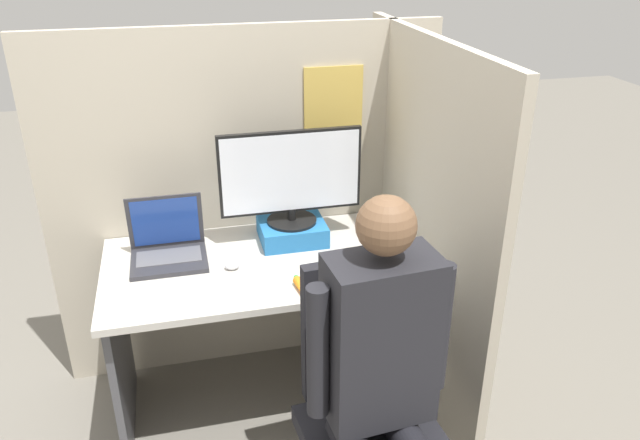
% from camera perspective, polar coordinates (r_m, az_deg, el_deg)
% --- Properties ---
extents(cubicle_panel_back, '(1.81, 0.05, 1.66)m').
position_cam_1_polar(cubicle_panel_back, '(2.94, -6.59, 1.28)').
color(cubicle_panel_back, '#B7AD99').
rests_on(cubicle_panel_back, ground).
extents(cubicle_panel_right, '(0.04, 1.37, 1.66)m').
position_cam_1_polar(cubicle_panel_right, '(2.70, 9.09, -1.27)').
color(cubicle_panel_right, '#B7AD99').
rests_on(cubicle_panel_right, ground).
extents(desk, '(1.31, 0.72, 0.75)m').
position_cam_1_polar(desk, '(2.74, -5.26, -7.30)').
color(desk, beige).
rests_on(desk, ground).
extents(paper_box, '(0.29, 0.25, 0.09)m').
position_cam_1_polar(paper_box, '(2.78, -2.57, -0.97)').
color(paper_box, '#236BAD').
rests_on(paper_box, desk).
extents(monitor, '(0.62, 0.22, 0.42)m').
position_cam_1_polar(monitor, '(2.68, -2.69, 3.99)').
color(monitor, black).
rests_on(monitor, paper_box).
extents(laptop, '(0.31, 0.25, 0.27)m').
position_cam_1_polar(laptop, '(2.69, -13.72, -2.52)').
color(laptop, '#2D2D33').
rests_on(laptop, desk).
extents(mouse, '(0.06, 0.05, 0.03)m').
position_cam_1_polar(mouse, '(2.58, -8.03, -4.12)').
color(mouse, silver).
rests_on(mouse, desk).
extents(stapler, '(0.05, 0.12, 0.05)m').
position_cam_1_polar(stapler, '(2.83, 4.94, -1.02)').
color(stapler, black).
rests_on(stapler, desk).
extents(carrot_toy, '(0.04, 0.15, 0.04)m').
position_cam_1_polar(carrot_toy, '(2.41, -1.81, -6.22)').
color(carrot_toy, orange).
rests_on(carrot_toy, desk).
extents(office_chair, '(0.53, 0.57, 1.01)m').
position_cam_1_polar(office_chair, '(2.27, 4.51, -16.35)').
color(office_chair, black).
rests_on(office_chair, ground).
extents(person, '(0.48, 0.46, 1.35)m').
position_cam_1_polar(person, '(1.99, 5.83, -13.90)').
color(person, black).
rests_on(person, ground).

